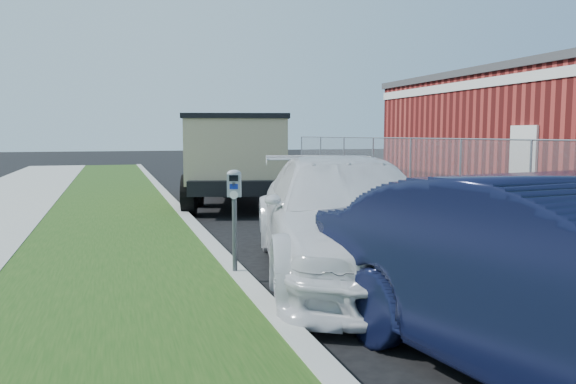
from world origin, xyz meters
name	(u,v)px	position (x,y,z in m)	size (l,w,h in m)	color
ground	(393,259)	(0.00, 0.00, 0.00)	(120.00, 120.00, 0.00)	black
streetside	(21,252)	(-5.57, 2.00, 0.07)	(6.12, 50.00, 0.15)	gray
chainlink_fence	(461,157)	(6.00, 7.00, 1.26)	(0.06, 30.06, 30.00)	slate
parking_meter	(234,198)	(-2.63, -0.58, 1.11)	(0.22, 0.17, 1.36)	#3F4247
white_wagon	(341,216)	(-1.10, -0.52, 0.81)	(2.27, 5.57, 1.62)	silver
dump_truck	(240,152)	(-0.65, 7.95, 1.42)	(3.90, 6.84, 2.53)	black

